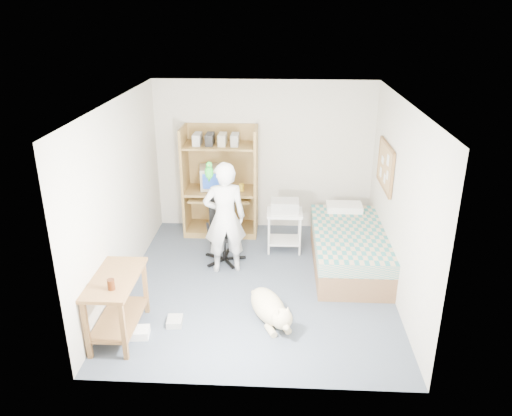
# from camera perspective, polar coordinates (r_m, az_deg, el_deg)

# --- Properties ---
(floor) EXTENTS (4.00, 4.00, 0.00)m
(floor) POSITION_cam_1_polar(r_m,az_deg,el_deg) (6.97, 0.22, -8.67)
(floor) COLOR #404857
(floor) RESTS_ON ground
(wall_back) EXTENTS (3.60, 0.02, 2.50)m
(wall_back) POSITION_cam_1_polar(r_m,az_deg,el_deg) (8.32, 0.92, 5.93)
(wall_back) COLOR beige
(wall_back) RESTS_ON floor
(wall_right) EXTENTS (0.02, 4.00, 2.50)m
(wall_right) POSITION_cam_1_polar(r_m,az_deg,el_deg) (6.59, 16.07, 0.61)
(wall_right) COLOR beige
(wall_right) RESTS_ON floor
(wall_left) EXTENTS (0.02, 4.00, 2.50)m
(wall_left) POSITION_cam_1_polar(r_m,az_deg,el_deg) (6.75, -15.22, 1.21)
(wall_left) COLOR beige
(wall_left) RESTS_ON floor
(ceiling) EXTENTS (3.60, 4.00, 0.02)m
(ceiling) POSITION_cam_1_polar(r_m,az_deg,el_deg) (6.08, 0.25, 12.00)
(ceiling) COLOR white
(ceiling) RESTS_ON wall_back
(computer_hutch) EXTENTS (1.20, 0.63, 1.80)m
(computer_hutch) POSITION_cam_1_polar(r_m,az_deg,el_deg) (8.25, -4.03, 2.62)
(computer_hutch) COLOR brown
(computer_hutch) RESTS_ON floor
(bed) EXTENTS (1.02, 2.02, 0.66)m
(bed) POSITION_cam_1_polar(r_m,az_deg,el_deg) (7.44, 10.55, -4.46)
(bed) COLOR brown
(bed) RESTS_ON floor
(side_desk) EXTENTS (0.50, 1.00, 0.75)m
(side_desk) POSITION_cam_1_polar(r_m,az_deg,el_deg) (5.98, -15.62, -9.77)
(side_desk) COLOR brown
(side_desk) RESTS_ON floor
(corkboard) EXTENTS (0.04, 0.94, 0.66)m
(corkboard) POSITION_cam_1_polar(r_m,az_deg,el_deg) (7.35, 14.58, 4.64)
(corkboard) COLOR #9B7445
(corkboard) RESTS_ON wall_right
(office_chair) EXTENTS (0.55, 0.55, 0.98)m
(office_chair) POSITION_cam_1_polar(r_m,az_deg,el_deg) (7.46, -3.71, -3.50)
(office_chair) COLOR black
(office_chair) RESTS_ON floor
(person) EXTENTS (0.66, 0.51, 1.63)m
(person) POSITION_cam_1_polar(r_m,az_deg,el_deg) (6.99, -3.59, -1.14)
(person) COLOR silver
(person) RESTS_ON floor
(parrot) EXTENTS (0.12, 0.21, 0.33)m
(parrot) POSITION_cam_1_polar(r_m,az_deg,el_deg) (6.79, -5.38, 4.19)
(parrot) COLOR #148916
(parrot) RESTS_ON person
(dog) EXTENTS (0.62, 1.02, 0.41)m
(dog) POSITION_cam_1_polar(r_m,az_deg,el_deg) (6.15, 1.62, -11.35)
(dog) COLOR #D0BA8B
(dog) RESTS_ON floor
(printer_cart) EXTENTS (0.54, 0.44, 0.65)m
(printer_cart) POSITION_cam_1_polar(r_m,az_deg,el_deg) (7.72, 3.27, -1.90)
(printer_cart) COLOR white
(printer_cart) RESTS_ON floor
(printer) EXTENTS (0.42, 0.32, 0.18)m
(printer) POSITION_cam_1_polar(r_m,az_deg,el_deg) (7.60, 3.32, 0.22)
(printer) COLOR #A5A5A0
(printer) RESTS_ON printer_cart
(crt_monitor) EXTENTS (0.45, 0.46, 0.36)m
(crt_monitor) POSITION_cam_1_polar(r_m,az_deg,el_deg) (8.24, -5.08, 3.51)
(crt_monitor) COLOR beige
(crt_monitor) RESTS_ON computer_hutch
(keyboard) EXTENTS (0.45, 0.17, 0.03)m
(keyboard) POSITION_cam_1_polar(r_m,az_deg,el_deg) (8.15, -3.89, 1.24)
(keyboard) COLOR beige
(keyboard) RESTS_ON computer_hutch
(pencil_cup) EXTENTS (0.08, 0.08, 0.12)m
(pencil_cup) POSITION_cam_1_polar(r_m,az_deg,el_deg) (8.14, -1.66, 2.37)
(pencil_cup) COLOR gold
(pencil_cup) RESTS_ON computer_hutch
(drink_glass) EXTENTS (0.08, 0.08, 0.12)m
(drink_glass) POSITION_cam_1_polar(r_m,az_deg,el_deg) (5.60, -16.24, -8.39)
(drink_glass) COLOR #3C1A09
(drink_glass) RESTS_ON side_desk
(floor_box_a) EXTENTS (0.27, 0.23, 0.10)m
(floor_box_a) POSITION_cam_1_polar(r_m,az_deg,el_deg) (6.12, -13.31, -13.70)
(floor_box_a) COLOR white
(floor_box_a) RESTS_ON floor
(floor_box_b) EXTENTS (0.20, 0.23, 0.08)m
(floor_box_b) POSITION_cam_1_polar(r_m,az_deg,el_deg) (6.24, -9.26, -12.66)
(floor_box_b) COLOR #AAAAA5
(floor_box_b) RESTS_ON floor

